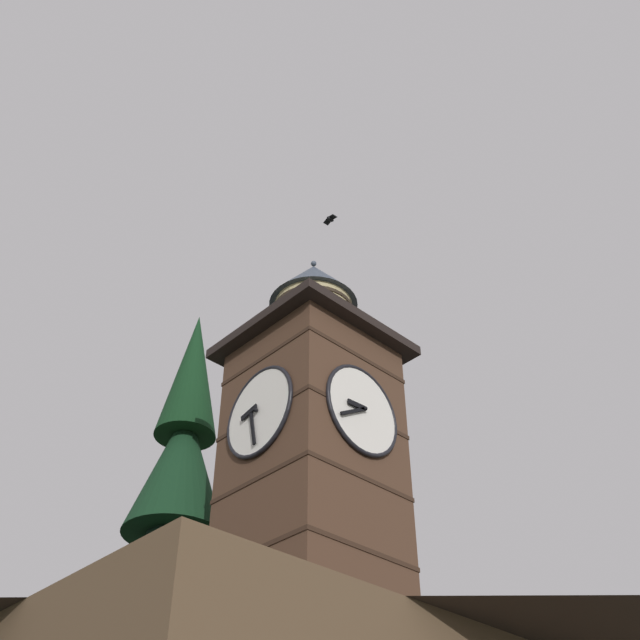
{
  "coord_description": "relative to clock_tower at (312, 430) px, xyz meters",
  "views": [
    {
      "loc": [
        10.77,
        10.3,
        1.8
      ],
      "look_at": [
        0.0,
        -1.05,
        14.21
      ],
      "focal_mm": 44.04,
      "sensor_mm": 36.0,
      "label": 1
    }
  ],
  "objects": [
    {
      "name": "moon",
      "position": [
        -19.79,
        -28.14,
        6.63
      ],
      "size": [
        1.63,
        1.63,
        1.63
      ],
      "color": "silver"
    },
    {
      "name": "clock_tower",
      "position": [
        0.0,
        0.0,
        0.0
      ],
      "size": [
        3.89,
        3.89,
        9.62
      ],
      "color": "#4C3323",
      "rests_on": "building_main"
    },
    {
      "name": "flying_bird_high",
      "position": [
        -2.16,
        -1.51,
        9.77
      ],
      "size": [
        0.3,
        0.53,
        0.16
      ],
      "color": "black"
    }
  ]
}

